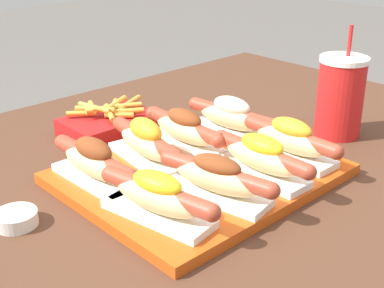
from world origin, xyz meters
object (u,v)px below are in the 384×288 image
at_px(serving_tray, 200,174).
at_px(sauce_bowl, 16,218).
at_px(hot_dog_2, 261,157).
at_px(drink_cup, 340,96).
at_px(hot_dog_3, 291,140).
at_px(hot_dog_0, 158,197).
at_px(hot_dog_4, 94,162).
at_px(hot_dog_1, 217,178).
at_px(hot_dog_7, 231,117).
at_px(hot_dog_5, 146,142).
at_px(hot_dog_6, 183,130).
at_px(fries_basket, 109,123).

height_order(serving_tray, sauce_bowl, sauce_bowl).
xyz_separation_m(serving_tray, hot_dog_2, (0.06, -0.09, 0.04)).
bearing_deg(drink_cup, hot_dog_3, -172.55).
height_order(hot_dog_0, hot_dog_4, hot_dog_4).
height_order(hot_dog_1, hot_dog_7, hot_dog_7).
bearing_deg(serving_tray, hot_dog_7, 25.13).
bearing_deg(hot_dog_5, sauce_bowl, -177.37).
height_order(hot_dog_3, hot_dog_4, hot_dog_4).
distance_m(hot_dog_2, hot_dog_6, 0.18).
distance_m(hot_dog_3, hot_dog_5, 0.25).
relative_size(hot_dog_1, hot_dog_7, 0.99).
distance_m(hot_dog_2, drink_cup, 0.29).
distance_m(hot_dog_0, hot_dog_5, 0.19).
bearing_deg(hot_dog_3, hot_dog_6, 122.83).
distance_m(serving_tray, hot_dog_2, 0.11).
distance_m(hot_dog_1, hot_dog_4, 0.20).
height_order(hot_dog_1, drink_cup, drink_cup).
relative_size(hot_dog_0, hot_dog_5, 0.99).
distance_m(hot_dog_5, hot_dog_6, 0.09).
distance_m(hot_dog_6, sauce_bowl, 0.34).
bearing_deg(drink_cup, hot_dog_1, -174.50).
bearing_deg(hot_dog_4, fries_basket, 50.05).
relative_size(serving_tray, sauce_bowl, 6.90).
height_order(hot_dog_0, hot_dog_6, same).
bearing_deg(fries_basket, hot_dog_3, -68.50).
height_order(hot_dog_4, drink_cup, drink_cup).
height_order(hot_dog_2, sauce_bowl, hot_dog_2).
bearing_deg(sauce_bowl, hot_dog_5, 2.63).
bearing_deg(serving_tray, hot_dog_2, -57.78).
bearing_deg(fries_basket, hot_dog_5, -105.98).
bearing_deg(sauce_bowl, hot_dog_3, -18.71).
relative_size(serving_tray, hot_dog_3, 2.03).
xyz_separation_m(hot_dog_0, hot_dog_3, (0.30, -0.00, 0.00)).
distance_m(hot_dog_4, hot_dog_7, 0.31).
relative_size(hot_dog_1, hot_dog_2, 0.99).
height_order(hot_dog_3, hot_dog_6, same).
relative_size(hot_dog_1, sauce_bowl, 3.35).
bearing_deg(hot_dog_4, sauce_bowl, -177.31).
relative_size(hot_dog_2, hot_dog_4, 1.00).
bearing_deg(drink_cup, fries_basket, 135.18).
height_order(serving_tray, hot_dog_4, hot_dog_4).
distance_m(hot_dog_0, sauce_bowl, 0.21).
distance_m(hot_dog_4, hot_dog_5, 0.11).
bearing_deg(hot_dog_0, fries_basket, 65.16).
relative_size(hot_dog_5, sauce_bowl, 3.38).
bearing_deg(hot_dog_7, hot_dog_1, -142.03).
bearing_deg(serving_tray, drink_cup, -8.37).
height_order(hot_dog_5, sauce_bowl, hot_dog_5).
height_order(hot_dog_5, drink_cup, drink_cup).
distance_m(hot_dog_6, hot_dog_7, 0.11).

